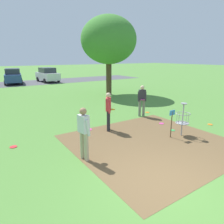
# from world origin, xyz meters

# --- Properties ---
(ground_plane) EXTENTS (160.00, 160.00, 0.00)m
(ground_plane) POSITION_xyz_m (0.00, 0.00, 0.00)
(ground_plane) COLOR #518438
(dirt_tee_pad) EXTENTS (5.76, 5.52, 0.01)m
(dirt_tee_pad) POSITION_xyz_m (1.59, 2.22, 0.00)
(dirt_tee_pad) COLOR brown
(dirt_tee_pad) RESTS_ON ground
(disc_golf_basket) EXTENTS (0.98, 0.58, 1.39)m
(disc_golf_basket) POSITION_xyz_m (3.12, 2.06, 0.75)
(disc_golf_basket) COLOR #9E9EA3
(disc_golf_basket) RESTS_ON ground
(player_foreground_watching) EXTENTS (0.43, 0.49, 1.71)m
(player_foreground_watching) POSITION_xyz_m (-1.12, 2.43, 0.97)
(player_foreground_watching) COLOR tan
(player_foreground_watching) RESTS_ON ground
(player_throwing) EXTENTS (0.49, 0.45, 1.71)m
(player_throwing) POSITION_xyz_m (3.73, 5.17, 0.97)
(player_throwing) COLOR slate
(player_throwing) RESTS_ON ground
(player_waiting_right) EXTENTS (0.45, 0.48, 1.71)m
(player_waiting_right) POSITION_xyz_m (0.97, 4.26, 0.97)
(player_waiting_right) COLOR #232328
(player_waiting_right) RESTS_ON ground
(frisbee_near_basket) EXTENTS (0.26, 0.26, 0.02)m
(frisbee_near_basket) POSITION_xyz_m (-2.88, 4.71, 0.01)
(frisbee_near_basket) COLOR red
(frisbee_near_basket) RESTS_ON ground
(frisbee_by_tee) EXTENTS (0.21, 0.21, 0.02)m
(frisbee_by_tee) POSITION_xyz_m (3.34, 2.64, 0.01)
(frisbee_by_tee) COLOR green
(frisbee_by_tee) RESTS_ON ground
(frisbee_mid_grass) EXTENTS (0.24, 0.24, 0.02)m
(frisbee_mid_grass) POSITION_xyz_m (3.65, 3.60, 0.01)
(frisbee_mid_grass) COLOR #E53D99
(frisbee_mid_grass) RESTS_ON ground
(frisbee_far_left) EXTENTS (0.24, 0.24, 0.02)m
(frisbee_far_left) POSITION_xyz_m (4.53, 5.53, 0.01)
(frisbee_far_left) COLOR orange
(frisbee_far_left) RESTS_ON ground
(frisbee_scattered_a) EXTENTS (0.23, 0.23, 0.02)m
(frisbee_scattered_a) POSITION_xyz_m (5.51, 2.18, 0.01)
(frisbee_scattered_a) COLOR orange
(frisbee_scattered_a) RESTS_ON ground
(tree_mid_center) EXTENTS (4.56, 4.56, 6.47)m
(tree_mid_center) POSITION_xyz_m (5.92, 11.87, 4.51)
(tree_mid_center) COLOR #4C3823
(tree_mid_center) RESTS_ON ground
(parking_lot_strip) EXTENTS (36.00, 6.00, 0.01)m
(parking_lot_strip) POSITION_xyz_m (0.00, 24.58, 0.00)
(parking_lot_strip) COLOR #4C4C51
(parking_lot_strip) RESTS_ON ground
(parked_car_center_right) EXTENTS (2.47, 4.43, 1.84)m
(parked_car_center_right) POSITION_xyz_m (0.30, 24.59, 0.92)
(parked_car_center_right) COLOR #2D4784
(parked_car_center_right) RESTS_ON ground
(parked_car_rightmost) EXTENTS (2.20, 4.32, 1.84)m
(parked_car_rightmost) POSITION_xyz_m (4.39, 24.25, 0.92)
(parked_car_rightmost) COLOR silver
(parked_car_rightmost) RESTS_ON ground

